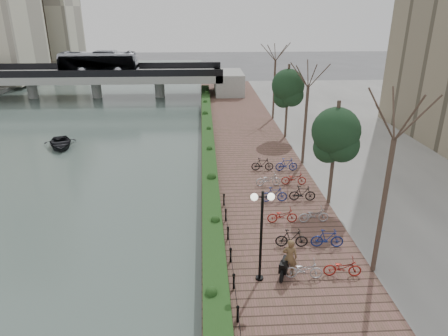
{
  "coord_description": "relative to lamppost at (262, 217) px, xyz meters",
  "views": [
    {
      "loc": [
        0.22,
        -13.18,
        11.84
      ],
      "look_at": [
        1.54,
        11.49,
        2.0
      ],
      "focal_mm": 32.0,
      "sensor_mm": 36.0,
      "label": 1
    }
  ],
  "objects": [
    {
      "name": "bicycle_parking",
      "position": [
        2.89,
        6.32,
        -2.71
      ],
      "size": [
        2.4,
        14.69,
        1.0
      ],
      "color": "#B5B4B9",
      "rests_on": "promenade"
    },
    {
      "name": "ground",
      "position": [
        -2.61,
        -1.62,
        -3.69
      ],
      "size": [
        220.0,
        220.0,
        0.0
      ],
      "primitive_type": "plane",
      "color": "#59595B",
      "rests_on": "ground"
    },
    {
      "name": "lamppost",
      "position": [
        0.0,
        0.0,
        0.0
      ],
      "size": [
        1.02,
        0.32,
        4.36
      ],
      "color": "black",
      "rests_on": "promenade"
    },
    {
      "name": "river_water",
      "position": [
        -17.61,
        23.38,
        -3.68
      ],
      "size": [
        30.0,
        130.0,
        0.02
      ],
      "primitive_type": "cube",
      "color": "#475954",
      "rests_on": "ground"
    },
    {
      "name": "inland_pavement",
      "position": [
        17.39,
        15.88,
        -3.44
      ],
      "size": [
        24.0,
        75.0,
        0.5
      ],
      "primitive_type": "cube",
      "color": "gray",
      "rests_on": "ground"
    },
    {
      "name": "bridge",
      "position": [
        -17.47,
        43.38,
        -0.31
      ],
      "size": [
        36.0,
        10.77,
        6.5
      ],
      "color": "gray",
      "rests_on": "ground"
    },
    {
      "name": "motorcycle",
      "position": [
        1.22,
        0.33,
        -2.69
      ],
      "size": [
        1.1,
        1.65,
        0.99
      ],
      "primitive_type": null,
      "rotation": [
        0.0,
        0.0,
        -0.42
      ],
      "color": "black",
      "rests_on": "promenade"
    },
    {
      "name": "pedestrian",
      "position": [
        1.39,
        0.26,
        -2.27
      ],
      "size": [
        0.75,
        0.57,
        1.84
      ],
      "primitive_type": "imported",
      "rotation": [
        0.0,
        0.0,
        2.93
      ],
      "color": "brown",
      "rests_on": "promenade"
    },
    {
      "name": "promenade",
      "position": [
        1.39,
        15.88,
        -3.44
      ],
      "size": [
        8.0,
        75.0,
        0.5
      ],
      "primitive_type": "cube",
      "color": "brown",
      "rests_on": "ground"
    },
    {
      "name": "boat",
      "position": [
        -15.54,
        20.75,
        -3.25
      ],
      "size": [
        4.05,
        4.74,
        0.83
      ],
      "primitive_type": "imported",
      "rotation": [
        0.0,
        0.0,
        0.34
      ],
      "color": "black",
      "rests_on": "river_water"
    },
    {
      "name": "chain_fence",
      "position": [
        -1.21,
        0.38,
        -2.84
      ],
      "size": [
        0.1,
        14.1,
        0.7
      ],
      "color": "black",
      "rests_on": "promenade"
    },
    {
      "name": "street_trees",
      "position": [
        5.39,
        11.06,
        0.0
      ],
      "size": [
        3.2,
        37.12,
        6.8
      ],
      "color": "#392822",
      "rests_on": "promenade"
    },
    {
      "name": "hedge",
      "position": [
        -2.01,
        18.38,
        -2.89
      ],
      "size": [
        1.1,
        56.0,
        0.6
      ],
      "primitive_type": "cube",
      "color": "#1D3C15",
      "rests_on": "promenade"
    }
  ]
}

